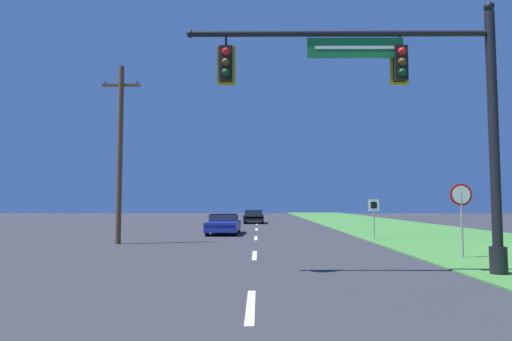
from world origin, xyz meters
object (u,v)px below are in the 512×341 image
Objects in this scene: signal_mast at (416,108)px; car_ahead at (224,224)px; far_car at (254,217)px; utility_pole_near at (120,151)px; stop_sign at (461,203)px; route_sign_post at (374,210)px.

signal_mast reaches higher than car_ahead.
far_car is 22.79m from utility_pole_near.
car_ahead and far_car have the same top height.
utility_pole_near is (-6.03, -21.66, 3.70)m from far_car.
utility_pole_near reaches higher than signal_mast.
utility_pole_near is (-13.41, 5.40, 2.44)m from stop_sign.
route_sign_post is (6.36, -19.22, 0.92)m from far_car.
route_sign_post reaches higher than far_car.
signal_mast is 17.42m from car_ahead.
utility_pole_near reaches higher than stop_sign.
signal_mast is 1.01× the size of utility_pole_near.
far_car is at bearing 74.45° from utility_pole_near.
route_sign_post is at bearing -71.68° from far_car.
utility_pole_near is at bearing 158.05° from stop_sign.
far_car is at bearing 108.32° from route_sign_post.
utility_pole_near is at bearing -168.86° from route_sign_post.
signal_mast is 4.15× the size of route_sign_post.
utility_pole_near reaches higher than far_car.
car_ahead is (-6.32, 15.78, -3.81)m from signal_mast.
signal_mast is at bearing -68.19° from car_ahead.
stop_sign is (7.38, -27.06, 1.26)m from far_car.
far_car is 2.20× the size of route_sign_post.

